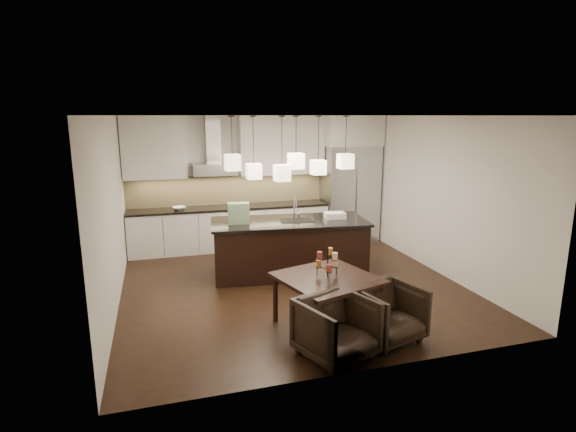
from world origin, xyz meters
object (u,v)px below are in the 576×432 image
object	(u,v)px
dining_table	(327,301)
armchair_left	(336,328)
refrigerator	(350,193)
island_body	(289,248)
armchair_right	(388,313)

from	to	relation	value
dining_table	armchair_left	bearing A→B (deg)	-119.73
refrigerator	armchair_left	size ratio (longest dim) A/B	2.68
refrigerator	island_body	size ratio (longest dim) A/B	0.81
armchair_left	armchair_right	xyz separation A→B (m)	(0.80, 0.23, -0.01)
armchair_left	dining_table	bearing A→B (deg)	55.82
armchair_right	dining_table	bearing A→B (deg)	122.32
island_body	dining_table	world-z (taller)	island_body
island_body	armchair_left	xyz separation A→B (m)	(-0.30, -2.95, -0.10)
refrigerator	dining_table	world-z (taller)	refrigerator
dining_table	armchair_right	xyz separation A→B (m)	(0.61, -0.56, 0.00)
armchair_left	island_body	bearing A→B (deg)	63.46
refrigerator	armchair_right	bearing A→B (deg)	-107.98
island_body	armchair_right	bearing A→B (deg)	-72.99
dining_table	armchair_right	size ratio (longest dim) A/B	1.50
island_body	dining_table	distance (m)	2.16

